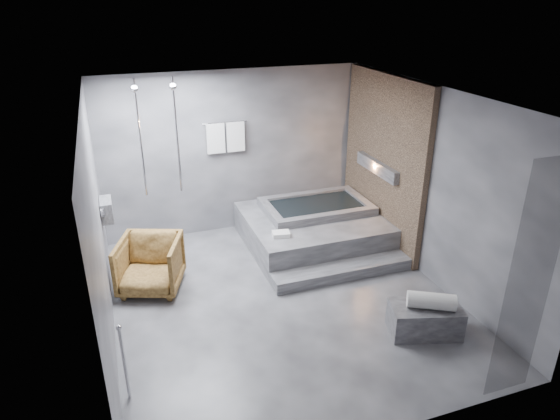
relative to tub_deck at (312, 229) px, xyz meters
name	(u,v)px	position (x,y,z in m)	size (l,w,h in m)	color
room	(305,174)	(-0.65, -1.21, 1.48)	(5.00, 5.04, 2.82)	#323235
tub_deck	(312,229)	(0.00, 0.00, 0.00)	(2.20, 2.00, 0.50)	#38383A
tub_step	(342,271)	(0.00, -1.18, -0.16)	(2.20, 0.36, 0.18)	#38383A
concrete_bench	(425,319)	(0.38, -2.73, -0.06)	(0.86, 0.47, 0.39)	#323134
driftwood_chair	(150,265)	(-2.73, -0.56, 0.14)	(0.83, 0.86, 0.78)	#432B10
rolled_towel	(431,301)	(0.40, -2.78, 0.24)	(0.21, 0.21, 0.57)	silver
deck_towel	(281,234)	(-0.75, -0.54, 0.28)	(0.26, 0.19, 0.07)	silver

